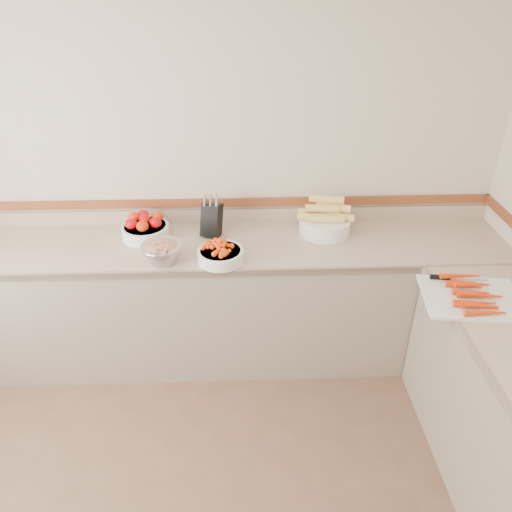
{
  "coord_description": "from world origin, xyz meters",
  "views": [
    {
      "loc": [
        0.25,
        -1.14,
        2.49
      ],
      "look_at": [
        0.35,
        1.35,
        1.0
      ],
      "focal_mm": 35.0,
      "sensor_mm": 36.0,
      "label": 1
    }
  ],
  "objects_px": {
    "knife_block": "(212,219)",
    "tomato_bowl": "(145,228)",
    "corn_bowl": "(325,221)",
    "cutting_board": "(473,296)",
    "cherry_tomato_bowl": "(220,253)",
    "rhubarb_bowl": "(162,251)"
  },
  "relations": [
    {
      "from": "tomato_bowl",
      "to": "cherry_tomato_bowl",
      "type": "distance_m",
      "value": 0.6
    },
    {
      "from": "knife_block",
      "to": "tomato_bowl",
      "type": "xyz_separation_m",
      "value": [
        -0.44,
        -0.01,
        -0.05
      ]
    },
    {
      "from": "tomato_bowl",
      "to": "corn_bowl",
      "type": "bearing_deg",
      "value": 0.72
    },
    {
      "from": "corn_bowl",
      "to": "knife_block",
      "type": "bearing_deg",
      "value": -179.55
    },
    {
      "from": "knife_block",
      "to": "tomato_bowl",
      "type": "bearing_deg",
      "value": -178.82
    },
    {
      "from": "tomato_bowl",
      "to": "cherry_tomato_bowl",
      "type": "height_order",
      "value": "same"
    },
    {
      "from": "corn_bowl",
      "to": "rhubarb_bowl",
      "type": "relative_size",
      "value": 1.51
    },
    {
      "from": "tomato_bowl",
      "to": "rhubarb_bowl",
      "type": "xyz_separation_m",
      "value": [
        0.15,
        -0.33,
        0.01
      ]
    },
    {
      "from": "knife_block",
      "to": "cherry_tomato_bowl",
      "type": "distance_m",
      "value": 0.35
    },
    {
      "from": "cherry_tomato_bowl",
      "to": "corn_bowl",
      "type": "xyz_separation_m",
      "value": [
        0.69,
        0.34,
        0.03
      ]
    },
    {
      "from": "knife_block",
      "to": "corn_bowl",
      "type": "bearing_deg",
      "value": 0.45
    },
    {
      "from": "knife_block",
      "to": "cutting_board",
      "type": "height_order",
      "value": "knife_block"
    },
    {
      "from": "knife_block",
      "to": "cutting_board",
      "type": "xyz_separation_m",
      "value": [
        1.43,
        -0.79,
        -0.1
      ]
    },
    {
      "from": "knife_block",
      "to": "cherry_tomato_bowl",
      "type": "xyz_separation_m",
      "value": [
        0.06,
        -0.34,
        -0.07
      ]
    },
    {
      "from": "corn_bowl",
      "to": "cutting_board",
      "type": "bearing_deg",
      "value": -49.65
    },
    {
      "from": "knife_block",
      "to": "corn_bowl",
      "type": "height_order",
      "value": "knife_block"
    },
    {
      "from": "knife_block",
      "to": "cutting_board",
      "type": "relative_size",
      "value": 0.51
    },
    {
      "from": "knife_block",
      "to": "rhubarb_bowl",
      "type": "height_order",
      "value": "knife_block"
    },
    {
      "from": "cherry_tomato_bowl",
      "to": "corn_bowl",
      "type": "height_order",
      "value": "corn_bowl"
    },
    {
      "from": "cherry_tomato_bowl",
      "to": "cutting_board",
      "type": "distance_m",
      "value": 1.44
    },
    {
      "from": "knife_block",
      "to": "tomato_bowl",
      "type": "relative_size",
      "value": 0.94
    },
    {
      "from": "cherry_tomato_bowl",
      "to": "cutting_board",
      "type": "height_order",
      "value": "cherry_tomato_bowl"
    }
  ]
}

